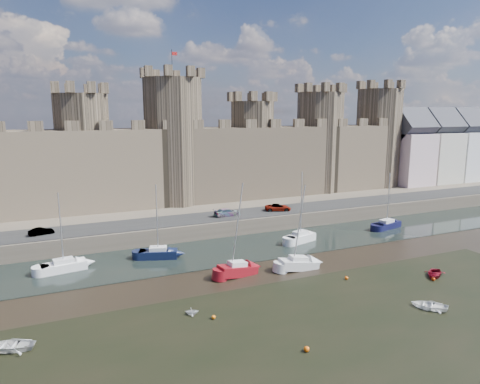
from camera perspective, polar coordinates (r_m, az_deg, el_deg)
The scene contains 24 objects.
ground at distance 40.54m, azimuth 7.33°, elevation -18.23°, with size 160.00×160.00×0.00m, color black.
seaweed_patch at distance 36.26m, azimuth 12.55°, elevation -22.19°, with size 70.00×34.00×0.01m, color black.
water_channel at distance 60.62m, azimuth -4.40°, elevation -8.12°, with size 160.00×12.00×0.08m, color black.
quay at distance 94.01m, azimuth -11.58°, elevation -0.76°, with size 160.00×60.00×2.50m, color #4C443A.
road at distance 69.06m, azimuth -7.14°, elevation -3.64°, with size 160.00×7.00×0.10m, color black.
castle at distance 80.73m, azimuth -10.53°, elevation 4.91°, with size 108.50×11.00×29.00m.
townhouses at distance 118.33m, azimuth 26.36°, elevation 5.24°, with size 35.50×9.05×18.13m.
car_1 at distance 66.11m, azimuth -24.98°, elevation -4.79°, with size 1.15×3.29×1.08m, color gray.
car_2 at distance 70.69m, azimuth -1.72°, elevation -2.72°, with size 1.85×4.56×1.32m, color gray.
car_3 at distance 74.59m, azimuth 5.09°, elevation -2.07°, with size 2.08×4.51×1.25m, color gray.
sailboat_0 at distance 57.99m, azimuth -22.45°, elevation -9.04°, with size 5.53×2.81×9.88m.
sailboat_1 at distance 59.16m, azimuth -10.85°, elevation -7.99°, with size 5.39×3.43×10.08m.
sailboat_2 at distance 65.72m, azimuth 8.06°, elevation -5.95°, with size 5.32×3.27×10.73m.
sailboat_3 at distance 76.75m, azimuth 18.97°, elevation -4.09°, with size 5.72×3.25×9.44m.
sailboat_4 at distance 52.45m, azimuth -0.35°, elevation -10.24°, with size 5.09×2.62×11.36m.
sailboat_5 at distance 54.94m, azimuth 7.79°, elevation -9.40°, with size 5.06×2.12×10.78m.
dinghy_2 at distance 48.39m, azimuth 23.92°, elevation -13.64°, with size 2.46×0.71×3.44m, color white.
dinghy_3 at distance 43.52m, azimuth -6.46°, elevation -15.54°, with size 1.19×0.73×1.38m, color silver.
dinghy_4 at distance 57.27m, azimuth 24.50°, elevation -9.91°, with size 2.34×0.68×3.28m, color maroon.
dinghy_6 at distance 42.24m, azimuth -28.27°, elevation -17.64°, with size 2.68×0.78×3.76m, color silver.
buoy_1 at distance 42.63m, azimuth -3.54°, elevation -16.32°, with size 0.40×0.40×0.40m, color orange.
buoy_2 at distance 37.98m, azimuth 8.86°, elevation -19.99°, with size 0.49×0.49×0.49m, color #DA5509.
buoy_3 at distance 52.95m, azimuth 14.01°, elevation -11.06°, with size 0.42×0.42×0.42m, color #F25C0A.
buoy_5 at distance 55.94m, azimuth 24.37°, elevation -10.51°, with size 0.45×0.45×0.45m, color red.
Camera 1 is at (-18.46, -30.34, 19.54)m, focal length 32.00 mm.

